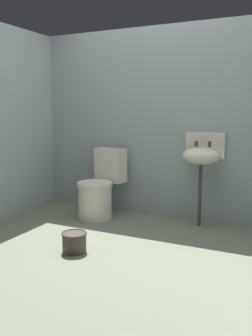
% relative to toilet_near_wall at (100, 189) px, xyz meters
% --- Properties ---
extents(ground_plane, '(3.44, 2.94, 0.08)m').
position_rel_toilet_near_wall_xyz_m(ground_plane, '(0.62, -0.92, -0.36)').
color(ground_plane, slate).
extents(wall_back, '(3.44, 0.10, 2.14)m').
position_rel_toilet_near_wall_xyz_m(wall_back, '(0.62, 0.40, 0.75)').
color(wall_back, '#8C9C99').
rests_on(wall_back, ground).
extents(toilet_near_wall, '(0.46, 0.64, 0.78)m').
position_rel_toilet_near_wall_xyz_m(toilet_near_wall, '(0.00, 0.00, 0.00)').
color(toilet_near_wall, silver).
rests_on(toilet_near_wall, ground).
extents(sink, '(0.42, 0.35, 0.99)m').
position_rel_toilet_near_wall_xyz_m(sink, '(1.12, 0.19, 0.43)').
color(sink, '#403836').
rests_on(sink, ground).
extents(bucket, '(0.22, 0.22, 0.17)m').
position_rel_toilet_near_wall_xyz_m(bucket, '(0.32, -1.02, -0.23)').
color(bucket, '#403836').
rests_on(bucket, ground).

